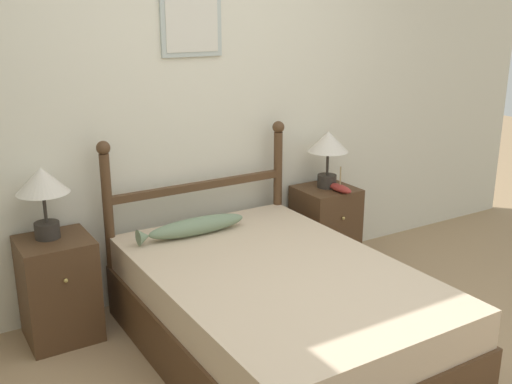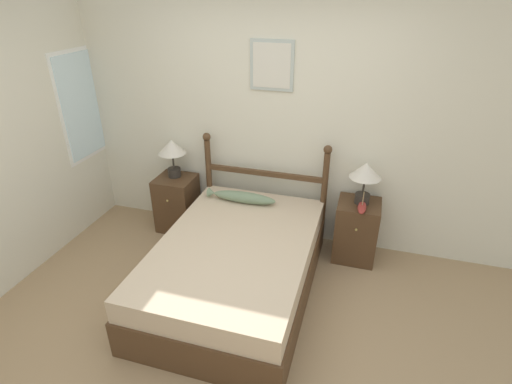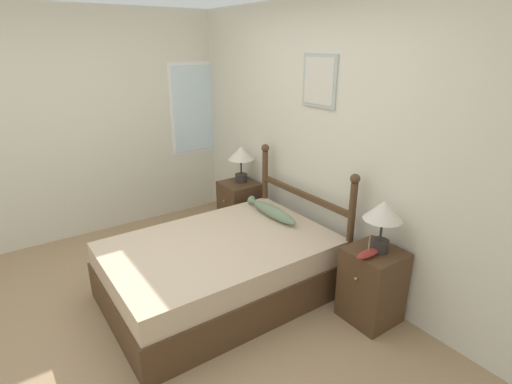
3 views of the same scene
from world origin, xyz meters
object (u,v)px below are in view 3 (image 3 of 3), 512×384
nightstand_left (240,208)px  table_lamp_left (241,156)px  table_lamp_right (383,215)px  nightstand_right (372,285)px  bed (221,269)px  model_boat (368,253)px  fish_pillow (272,211)px

nightstand_left → table_lamp_left: size_ratio=1.49×
table_lamp_right → table_lamp_left: bearing=179.2°
nightstand_left → nightstand_right: (1.99, 0.00, 0.00)m
table_lamp_right → bed: bearing=-139.7°
model_boat → nightstand_right: bearing=100.9°
nightstand_left → model_boat: (2.01, -0.13, 0.34)m
bed → table_lamp_right: size_ratio=4.63×
nightstand_left → table_lamp_right: table_lamp_right is taller
model_boat → table_lamp_left: bearing=175.2°
bed → fish_pillow: fish_pillow is taller
nightstand_right → table_lamp_left: size_ratio=1.49×
nightstand_left → model_boat: size_ratio=2.60×
nightstand_right → table_lamp_right: 0.62m
nightstand_left → table_lamp_right: bearing=0.4°
table_lamp_right → model_boat: table_lamp_right is taller
nightstand_left → fish_pillow: fish_pillow is taller
fish_pillow → model_boat: bearing=0.8°
table_lamp_left → model_boat: table_lamp_left is taller
nightstand_right → model_boat: model_boat is taller
model_boat → fish_pillow: model_boat is taller
table_lamp_right → fish_pillow: 1.23m
table_lamp_left → model_boat: (2.03, -0.17, -0.28)m
nightstand_left → table_lamp_left: (-0.02, 0.04, 0.62)m
nightstand_left → table_lamp_left: 0.63m
table_lamp_left → model_boat: size_ratio=1.75×
bed → table_lamp_right: bearing=40.3°
nightstand_left → table_lamp_left: table_lamp_left is taller
nightstand_right → table_lamp_left: (-2.01, 0.04, 0.62)m
nightstand_left → table_lamp_right: 2.10m
nightstand_right → table_lamp_right: size_ratio=1.49×
nightstand_right → bed: bearing=-139.8°
table_lamp_right → fish_pillow: bearing=-172.4°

